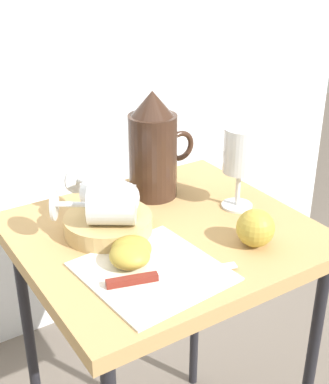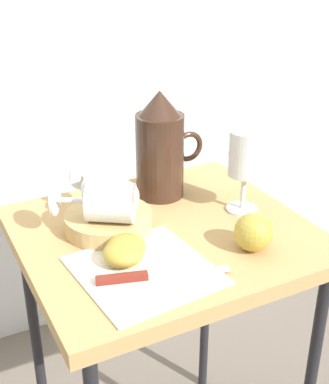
{
  "view_description": "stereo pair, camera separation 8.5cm",
  "coord_description": "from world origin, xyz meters",
  "px_view_note": "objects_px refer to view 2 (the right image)",
  "views": [
    {
      "loc": [
        -0.48,
        -0.75,
        1.2
      ],
      "look_at": [
        0.0,
        0.0,
        0.77
      ],
      "focal_mm": 50.38,
      "sensor_mm": 36.0,
      "label": 1
    },
    {
      "loc": [
        -0.41,
        -0.8,
        1.2
      ],
      "look_at": [
        0.0,
        0.0,
        0.77
      ],
      "focal_mm": 50.38,
      "sensor_mm": 36.0,
      "label": 2
    }
  ],
  "objects_px": {
    "basket_tray": "(109,222)",
    "pitcher": "(160,154)",
    "table": "(164,261)",
    "wine_glass_tipped_far": "(109,193)",
    "knife": "(144,276)",
    "apple_whole": "(253,232)",
    "wine_glass_tipped_near": "(108,202)",
    "apple_half_left": "(123,254)",
    "wine_glass_upright": "(244,157)",
    "apple_half_right": "(126,247)"
  },
  "relations": [
    {
      "from": "wine_glass_tipped_far",
      "to": "apple_half_right",
      "type": "xyz_separation_m",
      "value": [
        -0.02,
        -0.11,
        -0.05
      ]
    },
    {
      "from": "basket_tray",
      "to": "apple_whole",
      "type": "relative_size",
      "value": 2.38
    },
    {
      "from": "wine_glass_upright",
      "to": "apple_half_left",
      "type": "distance_m",
      "value": 0.32
    },
    {
      "from": "pitcher",
      "to": "apple_whole",
      "type": "height_order",
      "value": "pitcher"
    },
    {
      "from": "wine_glass_tipped_near",
      "to": "table",
      "type": "bearing_deg",
      "value": -12.81
    },
    {
      "from": "basket_tray",
      "to": "apple_half_right",
      "type": "distance_m",
      "value": 0.11
    },
    {
      "from": "wine_glass_upright",
      "to": "basket_tray",
      "type": "bearing_deg",
      "value": 170.5
    },
    {
      "from": "wine_glass_tipped_far",
      "to": "apple_whole",
      "type": "relative_size",
      "value": 2.23
    },
    {
      "from": "wine_glass_tipped_far",
      "to": "knife",
      "type": "height_order",
      "value": "wine_glass_tipped_far"
    },
    {
      "from": "table",
      "to": "wine_glass_tipped_far",
      "type": "distance_m",
      "value": 0.18
    },
    {
      "from": "wine_glass_upright",
      "to": "wine_glass_tipped_far",
      "type": "distance_m",
      "value": 0.27
    },
    {
      "from": "pitcher",
      "to": "apple_half_right",
      "type": "relative_size",
      "value": 3.29
    },
    {
      "from": "wine_glass_tipped_far",
      "to": "knife",
      "type": "distance_m",
      "value": 0.2
    },
    {
      "from": "pitcher",
      "to": "apple_whole",
      "type": "bearing_deg",
      "value": -80.7
    },
    {
      "from": "pitcher",
      "to": "apple_half_left",
      "type": "bearing_deg",
      "value": -129.74
    },
    {
      "from": "apple_half_left",
      "to": "apple_whole",
      "type": "relative_size",
      "value": 1.0
    },
    {
      "from": "apple_half_right",
      "to": "apple_whole",
      "type": "xyz_separation_m",
      "value": [
        0.21,
        -0.07,
        0.01
      ]
    },
    {
      "from": "table",
      "to": "wine_glass_tipped_far",
      "type": "xyz_separation_m",
      "value": [
        -0.09,
        0.06,
        0.14
      ]
    },
    {
      "from": "basket_tray",
      "to": "knife",
      "type": "height_order",
      "value": "basket_tray"
    },
    {
      "from": "apple_whole",
      "to": "wine_glass_tipped_near",
      "type": "bearing_deg",
      "value": 143.2
    },
    {
      "from": "apple_half_right",
      "to": "knife",
      "type": "distance_m",
      "value": 0.08
    },
    {
      "from": "pitcher",
      "to": "wine_glass_upright",
      "type": "bearing_deg",
      "value": -50.27
    },
    {
      "from": "basket_tray",
      "to": "wine_glass_tipped_near",
      "type": "height_order",
      "value": "wine_glass_tipped_near"
    },
    {
      "from": "table",
      "to": "knife",
      "type": "height_order",
      "value": "knife"
    },
    {
      "from": "apple_half_right",
      "to": "table",
      "type": "bearing_deg",
      "value": 29.37
    },
    {
      "from": "wine_glass_tipped_near",
      "to": "wine_glass_tipped_far",
      "type": "relative_size",
      "value": 1.04
    },
    {
      "from": "table",
      "to": "wine_glass_upright",
      "type": "relative_size",
      "value": 4.02
    },
    {
      "from": "pitcher",
      "to": "wine_glass_tipped_near",
      "type": "relative_size",
      "value": 1.42
    },
    {
      "from": "basket_tray",
      "to": "apple_whole",
      "type": "bearing_deg",
      "value": -42.07
    },
    {
      "from": "wine_glass_upright",
      "to": "wine_glass_tipped_near",
      "type": "height_order",
      "value": "wine_glass_upright"
    },
    {
      "from": "apple_whole",
      "to": "table",
      "type": "bearing_deg",
      "value": 128.86
    },
    {
      "from": "apple_half_right",
      "to": "knife",
      "type": "relative_size",
      "value": 0.32
    },
    {
      "from": "wine_glass_tipped_far",
      "to": "apple_whole",
      "type": "distance_m",
      "value": 0.28
    },
    {
      "from": "wine_glass_tipped_far",
      "to": "apple_half_left",
      "type": "relative_size",
      "value": 2.23
    },
    {
      "from": "wine_glass_tipped_near",
      "to": "apple_half_left",
      "type": "bearing_deg",
      "value": -99.04
    },
    {
      "from": "basket_tray",
      "to": "pitcher",
      "type": "bearing_deg",
      "value": 30.55
    },
    {
      "from": "apple_half_right",
      "to": "apple_whole",
      "type": "height_order",
      "value": "apple_whole"
    },
    {
      "from": "wine_glass_upright",
      "to": "wine_glass_tipped_far",
      "type": "xyz_separation_m",
      "value": [
        -0.27,
        0.05,
        -0.04
      ]
    },
    {
      "from": "apple_half_left",
      "to": "apple_whole",
      "type": "xyz_separation_m",
      "value": [
        0.23,
        -0.06,
        0.01
      ]
    },
    {
      "from": "table",
      "to": "basket_tray",
      "type": "bearing_deg",
      "value": 152.72
    },
    {
      "from": "apple_half_left",
      "to": "apple_half_right",
      "type": "bearing_deg",
      "value": 52.44
    },
    {
      "from": "apple_half_left",
      "to": "apple_whole",
      "type": "height_order",
      "value": "apple_whole"
    },
    {
      "from": "wine_glass_tipped_far",
      "to": "apple_whole",
      "type": "xyz_separation_m",
      "value": [
        0.2,
        -0.19,
        -0.04
      ]
    },
    {
      "from": "wine_glass_tipped_near",
      "to": "wine_glass_tipped_far",
      "type": "bearing_deg",
      "value": 67.81
    },
    {
      "from": "basket_tray",
      "to": "pitcher",
      "type": "distance_m",
      "value": 0.2
    },
    {
      "from": "basket_tray",
      "to": "knife",
      "type": "relative_size",
      "value": 0.76
    },
    {
      "from": "pitcher",
      "to": "knife",
      "type": "relative_size",
      "value": 1.05
    },
    {
      "from": "table",
      "to": "wine_glass_tipped_far",
      "type": "bearing_deg",
      "value": 147.87
    },
    {
      "from": "basket_tray",
      "to": "wine_glass_tipped_far",
      "type": "height_order",
      "value": "wine_glass_tipped_far"
    },
    {
      "from": "basket_tray",
      "to": "knife",
      "type": "distance_m",
      "value": 0.18
    }
  ]
}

